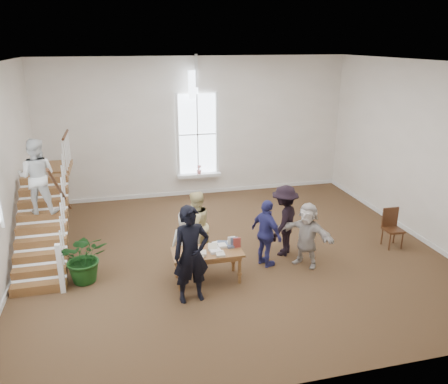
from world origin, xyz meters
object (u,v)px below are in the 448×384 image
object	(u,v)px
library_table	(208,254)
floor_plant	(85,257)
person_yellow	(196,225)
woman_cluster_a	(266,233)
woman_cluster_b	(284,221)
police_officer	(191,255)
elderly_woman	(187,240)
woman_cluster_c	(307,235)
side_chair	(392,225)

from	to	relation	value
library_table	floor_plant	bearing A→B (deg)	167.63
floor_plant	person_yellow	bearing A→B (deg)	11.42
woman_cluster_a	floor_plant	xyz separation A→B (m)	(-3.99, 0.25, -0.23)
woman_cluster_b	police_officer	bearing A→B (deg)	-19.99
person_yellow	woman_cluster_b	size ratio (longest dim) A/B	0.96
elderly_woman	person_yellow	world-z (taller)	person_yellow
woman_cluster_a	floor_plant	world-z (taller)	woman_cluster_a
person_yellow	woman_cluster_a	world-z (taller)	person_yellow
elderly_woman	library_table	bearing A→B (deg)	113.15
police_officer	elderly_woman	world-z (taller)	police_officer
police_officer	woman_cluster_b	distance (m)	2.89
library_table	person_yellow	size ratio (longest dim) A/B	0.90
woman_cluster_c	side_chair	size ratio (longest dim) A/B	1.54
woman_cluster_b	floor_plant	distance (m)	4.61
library_table	woman_cluster_c	bearing A→B (deg)	4.20
library_table	person_yellow	distance (m)	1.12
police_officer	woman_cluster_c	xyz separation A→B (m)	(2.80, 0.80, -0.24)
police_officer	woman_cluster_a	world-z (taller)	police_officer
woman_cluster_a	side_chair	world-z (taller)	woman_cluster_a
person_yellow	woman_cluster_c	world-z (taller)	person_yellow
police_officer	elderly_woman	distance (m)	1.29
elderly_woman	person_yellow	distance (m)	0.60
police_officer	person_yellow	distance (m)	1.80
woman_cluster_b	elderly_woman	bearing A→B (deg)	-45.40
police_officer	woman_cluster_b	size ratio (longest dim) A/B	1.15
elderly_woman	floor_plant	world-z (taller)	elderly_woman
library_table	floor_plant	world-z (taller)	floor_plant
library_table	elderly_woman	size ratio (longest dim) A/B	1.05
woman_cluster_b	person_yellow	bearing A→B (deg)	-58.33
woman_cluster_c	side_chair	xyz separation A→B (m)	(2.51, 0.43, -0.21)
person_yellow	elderly_woman	bearing A→B (deg)	27.84
police_officer	side_chair	world-z (taller)	police_officer
elderly_woman	side_chair	world-z (taller)	elderly_woman
person_yellow	woman_cluster_c	size ratio (longest dim) A/B	1.09
library_table	woman_cluster_c	size ratio (longest dim) A/B	0.99
library_table	woman_cluster_c	xyz separation A→B (m)	(2.34, 0.14, 0.14)
library_table	person_yellow	bearing A→B (deg)	93.71
police_officer	woman_cluster_b	bearing A→B (deg)	22.78
library_table	side_chair	xyz separation A→B (m)	(4.84, 0.58, -0.07)
person_yellow	woman_cluster_b	bearing A→B (deg)	140.56
side_chair	woman_cluster_c	bearing A→B (deg)	-169.06
elderly_woman	floor_plant	size ratio (longest dim) A/B	1.25
library_table	side_chair	bearing A→B (deg)	7.46
woman_cluster_b	floor_plant	xyz separation A→B (m)	(-4.59, -0.20, -0.30)
person_yellow	side_chair	xyz separation A→B (m)	(4.90, -0.52, -0.28)
woman_cluster_b	floor_plant	world-z (taller)	woman_cluster_b
floor_plant	side_chair	bearing A→B (deg)	-0.13
person_yellow	woman_cluster_b	distance (m)	2.12
library_table	woman_cluster_a	size ratio (longest dim) A/B	0.94
woman_cluster_a	side_chair	distance (m)	3.42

